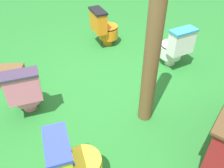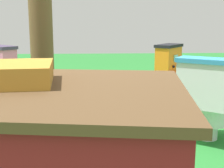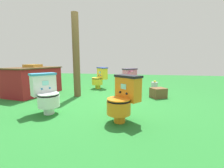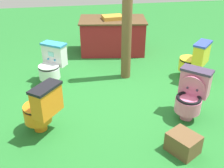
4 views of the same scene
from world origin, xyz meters
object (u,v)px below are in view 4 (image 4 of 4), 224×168
(toilet_pink, at_px, (191,94))
(toilet_white, at_px, (52,64))
(vendor_table, at_px, (113,35))
(toilet_orange, at_px, (42,108))
(toilet_yellow, at_px, (194,60))
(wooden_post, at_px, (127,21))
(small_crate, at_px, (183,143))

(toilet_pink, distance_m, toilet_white, 2.44)
(vendor_table, bearing_deg, toilet_pink, -76.36)
(toilet_orange, xyz_separation_m, vendor_table, (1.43, 2.73, 0.02))
(vendor_table, bearing_deg, toilet_yellow, -51.75)
(toilet_pink, bearing_deg, wooden_post, -22.00)
(toilet_pink, height_order, toilet_orange, same)
(toilet_pink, xyz_separation_m, small_crate, (-0.39, -0.71, -0.25))
(toilet_pink, height_order, wooden_post, wooden_post)
(toilet_white, height_order, small_crate, toilet_white)
(toilet_yellow, bearing_deg, toilet_pink, -161.93)
(toilet_white, distance_m, toilet_orange, 1.41)
(wooden_post, bearing_deg, vendor_table, 90.90)
(wooden_post, bearing_deg, toilet_orange, -135.66)
(toilet_white, distance_m, wooden_post, 1.53)
(toilet_pink, distance_m, vendor_table, 2.81)
(toilet_yellow, height_order, wooden_post, wooden_post)
(vendor_table, xyz_separation_m, small_crate, (0.27, -3.44, -0.27))
(toilet_pink, xyz_separation_m, toilet_white, (-2.00, 1.41, -0.00))
(toilet_white, relative_size, wooden_post, 0.34)
(toilet_white, bearing_deg, toilet_orange, 120.45)
(small_crate, bearing_deg, toilet_pink, 61.08)
(wooden_post, bearing_deg, small_crate, -83.24)
(toilet_pink, distance_m, wooden_post, 1.71)
(toilet_pink, xyz_separation_m, toilet_yellow, (0.58, 1.15, -0.00))
(toilet_white, relative_size, small_crate, 2.03)
(toilet_white, bearing_deg, wooden_post, -144.91)
(toilet_yellow, xyz_separation_m, wooden_post, (-1.23, 0.27, 0.71))
(toilet_white, xyz_separation_m, vendor_table, (1.33, 1.33, 0.02))
(small_crate, bearing_deg, vendor_table, 94.54)
(toilet_white, bearing_deg, toilet_pink, 179.25)
(toilet_orange, distance_m, vendor_table, 3.08)
(toilet_white, relative_size, vendor_table, 0.46)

